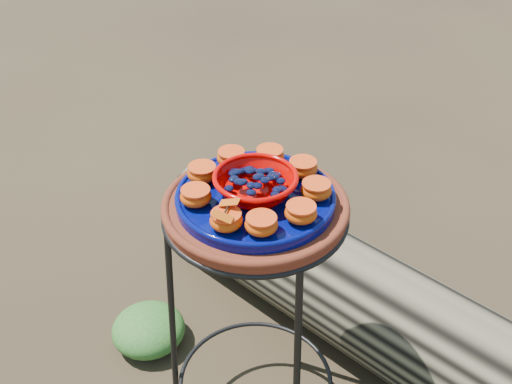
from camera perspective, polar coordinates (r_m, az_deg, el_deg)
The scene contains 18 objects.
plant_stand at distance 1.62m, azimuth -0.04°, elevation -11.94°, with size 0.44×0.44×0.70m, color black, non-canonical shape.
terracotta_saucer at distance 1.37m, azimuth -0.05°, elevation -1.51°, with size 0.39×0.39×0.03m, color #401F0B.
cobalt_plate at distance 1.35m, azimuth -0.05°, elevation -0.59°, with size 0.34×0.34×0.02m, color #01043A.
red_bowl at distance 1.33m, azimuth -0.05°, elevation 0.62°, with size 0.17×0.17×0.05m, color #C00200, non-canonical shape.
glass_gems at distance 1.31m, azimuth -0.05°, elevation 1.86°, with size 0.13×0.13×0.02m, color black, non-canonical shape.
orange_half_0 at distance 1.25m, azimuth -2.66°, elevation -2.54°, with size 0.07×0.07×0.04m, color #AA270C.
orange_half_1 at distance 1.24m, azimuth 0.48°, elevation -2.91°, with size 0.07×0.07×0.04m, color #AA270C.
orange_half_2 at distance 1.27m, azimuth 4.01°, elevation -1.87°, with size 0.07×0.07×0.04m, color #AA270C.
orange_half_3 at distance 1.33m, azimuth 5.37°, elevation 0.17°, with size 0.07×0.07×0.04m, color #AA270C.
orange_half_4 at distance 1.40m, azimuth 4.18°, elevation 2.14°, with size 0.07×0.07×0.04m, color #AA270C.
orange_half_5 at distance 1.44m, azimuth 1.24°, elevation 3.22°, with size 0.07×0.07×0.04m, color #AA270C.
orange_half_6 at distance 1.43m, azimuth -2.21°, elevation 3.05°, with size 0.07×0.07×0.04m, color #AA270C.
orange_half_7 at distance 1.39m, azimuth -4.80°, elevation 1.68°, with size 0.07×0.07×0.04m, color #AA270C.
orange_half_8 at distance 1.32m, azimuth -5.37°, elevation -0.40°, with size 0.07×0.07×0.04m, color #AA270C.
butterfly at distance 1.23m, azimuth -2.69°, elevation -1.60°, with size 0.09×0.05×0.02m, color #B9440A, non-canonical shape.
driftwood_log at distance 1.94m, azimuth 12.27°, elevation -11.08°, with size 1.72×0.45×0.32m, color black, non-canonical shape.
foliage_left at distance 2.04m, azimuth -9.55°, elevation -11.87°, with size 0.23×0.23×0.11m, color #1E4818.
foliage_back at distance 2.19m, azimuth 2.80°, elevation -6.47°, with size 0.31×0.31×0.16m, color #1E4818.
Camera 1 is at (0.61, -0.91, 1.54)m, focal length 45.00 mm.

